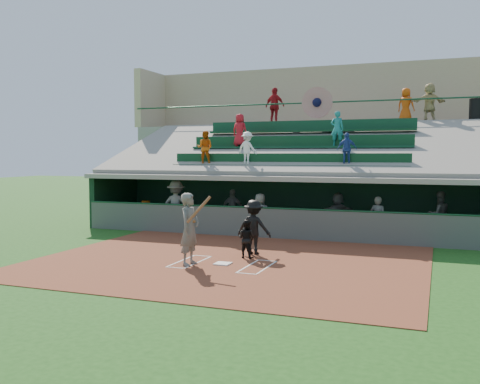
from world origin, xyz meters
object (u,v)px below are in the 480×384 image
at_px(home_plate, 223,264).
at_px(water_cooler, 146,205).
at_px(trash_bin, 477,110).
at_px(catcher, 246,239).
at_px(batter_at_plate, 190,229).
at_px(white_table, 147,217).

distance_m(home_plate, water_cooler, 9.04).
bearing_deg(trash_bin, water_cooler, -156.39).
bearing_deg(trash_bin, home_plate, -119.99).
distance_m(catcher, trash_bin, 13.84).
relative_size(home_plate, catcher, 0.38).
bearing_deg(water_cooler, batter_at_plate, -51.63).
bearing_deg(white_table, batter_at_plate, -62.74).
distance_m(home_plate, white_table, 8.95).
xyz_separation_m(batter_at_plate, white_table, (-5.41, 6.86, -0.64)).
bearing_deg(home_plate, batter_at_plate, -152.17).
bearing_deg(white_table, trash_bin, 12.78).
xyz_separation_m(home_plate, batter_at_plate, (-0.81, -0.43, 1.00)).
relative_size(batter_at_plate, trash_bin, 2.10).
xyz_separation_m(home_plate, white_table, (-6.22, 6.43, 0.35)).
height_order(batter_at_plate, trash_bin, trash_bin).
xyz_separation_m(home_plate, water_cooler, (-6.26, 6.46, 0.88)).
bearing_deg(white_table, water_cooler, 139.82).
bearing_deg(water_cooler, white_table, -29.19).
relative_size(catcher, white_table, 1.43).
bearing_deg(trash_bin, batter_at_plate, -121.86).
bearing_deg(batter_at_plate, trash_bin, 58.14).
xyz_separation_m(home_plate, trash_bin, (7.10, 12.30, 5.04)).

